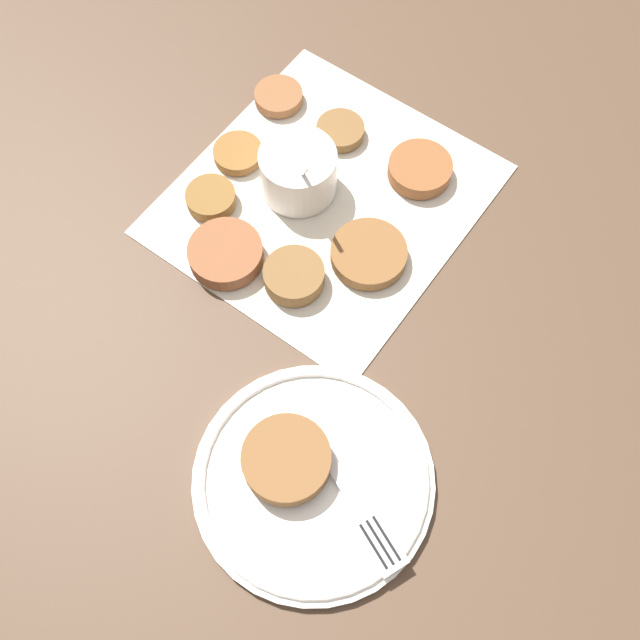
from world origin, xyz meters
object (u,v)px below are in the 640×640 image
(sauce_bowl, at_px, (299,173))
(serving_plate, at_px, (313,479))
(fork, at_px, (362,514))
(fritter_on_plate, at_px, (286,460))

(sauce_bowl, height_order, serving_plate, sauce_bowl)
(serving_plate, relative_size, fork, 1.69)
(fork, bearing_deg, serving_plate, 79.54)
(sauce_bowl, distance_m, fritter_on_plate, 0.33)
(fork, bearing_deg, sauce_bowl, 36.85)
(sauce_bowl, relative_size, fritter_on_plate, 1.31)
(serving_plate, xyz_separation_m, fritter_on_plate, (0.00, 0.03, 0.02))
(sauce_bowl, relative_size, fork, 0.81)
(serving_plate, height_order, fritter_on_plate, fritter_on_plate)
(serving_plate, bearing_deg, sauce_bowl, 30.29)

